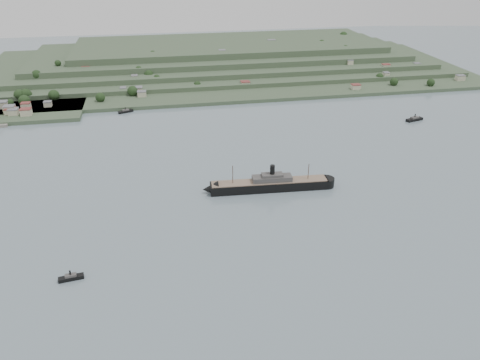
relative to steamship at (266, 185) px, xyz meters
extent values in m
plane|color=slate|center=(-27.01, -28.02, -4.38)|extent=(1400.00, 1400.00, 0.00)
cube|color=#32462E|center=(-27.01, 331.98, -2.38)|extent=(760.00, 260.00, 4.00)
cube|color=#32462E|center=(-7.01, 356.98, 2.12)|extent=(680.00, 220.00, 5.00)
cube|color=#32462E|center=(7.99, 371.98, 7.62)|extent=(600.00, 200.00, 6.00)
cube|color=#32462E|center=(22.99, 386.98, 14.12)|extent=(520.00, 180.00, 7.00)
cube|color=#32462E|center=(37.99, 401.98, 21.62)|extent=(440.00, 160.00, 8.00)
cube|color=#32462E|center=(-227.01, 221.98, -2.38)|extent=(150.00, 90.00, 4.00)
cube|color=black|center=(2.30, -0.14, -0.99)|extent=(87.72, 16.74, 6.78)
cone|color=black|center=(-41.21, 2.43, -0.99)|extent=(12.29, 12.29, 11.62)
cylinder|color=black|center=(45.82, -2.70, -0.99)|extent=(11.62, 11.62, 6.78)
cube|color=#7D6753|center=(2.30, -0.14, 2.69)|extent=(85.72, 15.66, 0.58)
cube|color=#464341|center=(4.24, -0.25, 4.82)|extent=(29.52, 10.41, 3.87)
cube|color=#464341|center=(4.24, -0.25, 7.44)|extent=(15.87, 7.68, 2.42)
cylinder|color=black|center=(4.24, -0.25, 11.12)|extent=(3.49, 3.49, 8.72)
cylinder|color=#472F20|center=(-24.77, 1.46, 9.18)|extent=(0.48, 0.48, 15.50)
cylinder|color=#472F20|center=(31.31, -1.85, 8.21)|extent=(0.48, 0.48, 13.56)
cube|color=black|center=(-128.75, -80.17, -3.31)|extent=(13.71, 5.27, 2.14)
cube|color=#464341|center=(-128.75, -80.17, -1.71)|extent=(6.33, 3.61, 1.60)
cylinder|color=black|center=(-128.75, -80.17, 0.07)|extent=(0.89, 0.89, 3.12)
cube|color=black|center=(-107.16, 196.98, -3.33)|extent=(16.37, 9.63, 2.11)
cube|color=#464341|center=(-107.16, 196.98, -1.74)|extent=(7.90, 5.78, 1.58)
cylinder|color=black|center=(-107.16, 196.98, 0.01)|extent=(0.88, 0.88, 3.08)
cube|color=black|center=(184.04, 116.10, -3.12)|extent=(19.65, 10.15, 2.52)
cube|color=#464341|center=(184.04, 116.10, -1.23)|extent=(9.34, 6.34, 1.89)
cylinder|color=black|center=(184.04, 116.10, 0.88)|extent=(1.05, 1.05, 3.68)
camera|label=1|loc=(-75.77, -295.66, 161.18)|focal=35.00mm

